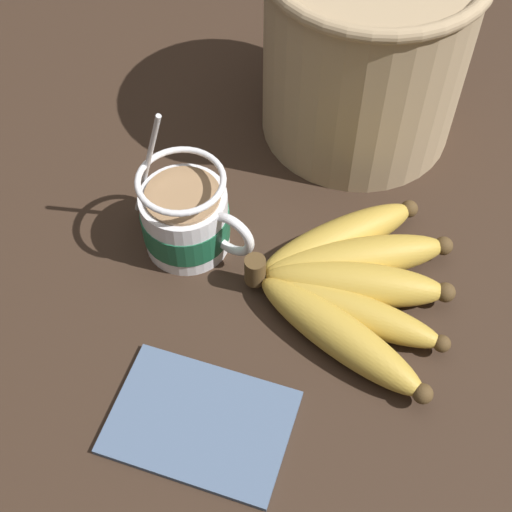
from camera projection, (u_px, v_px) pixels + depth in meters
The scene contains 5 objects.
table at pixel (258, 293), 69.69cm from camera, with size 117.49×117.49×3.42cm.
coffee_mug at pixel (186, 218), 68.13cm from camera, with size 13.98×8.52×16.23cm.
banana_bunch at pixel (349, 283), 65.89cm from camera, with size 20.25×20.98×4.29cm.
woven_basket at pixel (365, 48), 72.83cm from camera, with size 21.99×21.99×20.22cm.
napkin at pixel (200, 422), 59.63cm from camera, with size 16.85×13.46×0.60cm.
Camera 1 is at (19.48, -32.99, 60.04)cm, focal length 50.00 mm.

